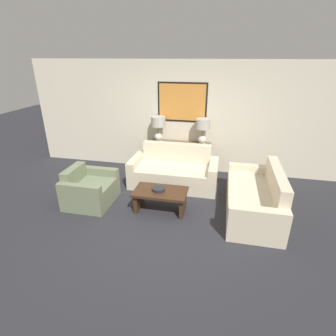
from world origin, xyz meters
The scene contains 10 objects.
ground_plane centered at (0.00, 0.00, 0.00)m, with size 20.00×20.00×0.00m, color #28282D.
back_wall centered at (0.00, 2.45, 1.33)m, with size 7.71×0.12×2.65m.
console_table centered at (0.00, 2.18, 0.38)m, with size 1.49×0.39×0.77m.
table_lamp_left centered at (-0.53, 2.18, 1.18)m, with size 0.34×0.34×0.62m.
table_lamp_right centered at (0.53, 2.18, 1.18)m, with size 0.34×0.34×0.62m.
couch_by_back_wall centered at (0.00, 1.46, 0.30)m, with size 1.92×0.90×0.88m.
couch_by_side centered at (1.69, 0.61, 0.30)m, with size 0.90×1.92×0.88m.
coffee_table centered at (-0.04, 0.34, 0.30)m, with size 0.99×0.57×0.42m.
decorative_bowl centered at (-0.07, 0.34, 0.45)m, with size 0.24×0.24×0.06m.
armchair_near_back_wall centered at (-1.49, 0.33, 0.27)m, with size 0.84×0.94×0.72m.
Camera 1 is at (1.01, -3.82, 2.73)m, focal length 28.00 mm.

